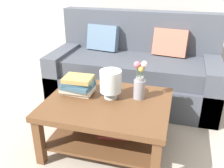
# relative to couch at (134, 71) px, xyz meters

# --- Properties ---
(ground_plane) EXTENTS (10.00, 10.00, 0.00)m
(ground_plane) POSITION_rel_couch_xyz_m (-0.05, -0.79, -0.36)
(ground_plane) COLOR #ADA393
(couch) EXTENTS (2.01, 0.90, 1.06)m
(couch) POSITION_rel_couch_xyz_m (0.00, 0.00, 0.00)
(couch) COLOR #474C56
(couch) RESTS_ON ground
(coffee_table) EXTENTS (1.08, 0.85, 0.48)m
(coffee_table) POSITION_rel_couch_xyz_m (-0.03, -1.06, -0.02)
(coffee_table) COLOR brown
(coffee_table) RESTS_ON ground
(book_stack_main) EXTENTS (0.31, 0.24, 0.17)m
(book_stack_main) POSITION_rel_couch_xyz_m (-0.33, -0.99, 0.20)
(book_stack_main) COLOR beige
(book_stack_main) RESTS_ON coffee_table
(glass_hurricane_vase) EXTENTS (0.19, 0.19, 0.26)m
(glass_hurricane_vase) POSITION_rel_couch_xyz_m (-0.02, -0.98, 0.27)
(glass_hurricane_vase) COLOR silver
(glass_hurricane_vase) RESTS_ON coffee_table
(flower_pitcher) EXTENTS (0.12, 0.10, 0.36)m
(flower_pitcher) POSITION_rel_couch_xyz_m (0.22, -0.92, 0.26)
(flower_pitcher) COLOR gray
(flower_pitcher) RESTS_ON coffee_table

